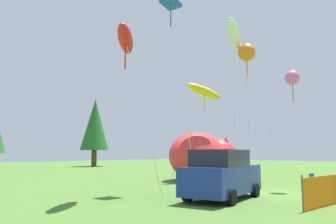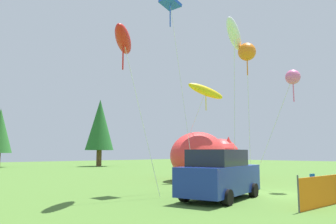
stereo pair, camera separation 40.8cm
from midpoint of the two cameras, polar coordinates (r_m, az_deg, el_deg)
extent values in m
plane|color=#4C752D|center=(15.64, 18.74, -13.45)|extent=(120.00, 120.00, 0.00)
cube|color=navy|center=(13.46, 9.97, -11.49)|extent=(4.56, 2.62, 1.07)
cube|color=#1E232D|center=(13.22, 9.51, -7.87)|extent=(2.64, 2.09, 0.64)
cylinder|color=black|center=(15.07, 9.00, -12.90)|extent=(0.61, 0.36, 0.57)
cylinder|color=black|center=(14.42, 15.46, -13.00)|extent=(0.61, 0.36, 0.57)
cylinder|color=black|center=(12.72, 3.81, -14.06)|extent=(0.61, 0.36, 0.57)
cylinder|color=black|center=(11.95, 11.31, -14.39)|extent=(0.61, 0.36, 0.57)
cube|color=#1959A5|center=(17.48, 25.13, -11.10)|extent=(0.51, 0.51, 0.03)
cube|color=#1959A5|center=(17.56, 24.45, -10.43)|extent=(0.44, 0.08, 0.41)
cylinder|color=#A5A5AD|center=(17.58, 26.05, -11.69)|extent=(0.02, 0.02, 0.41)
cylinder|color=#A5A5AD|center=(17.23, 25.46, -11.83)|extent=(0.02, 0.02, 0.41)
cylinder|color=#A5A5AD|center=(17.76, 24.89, -11.70)|extent=(0.02, 0.02, 0.41)
cylinder|color=#A5A5AD|center=(17.41, 24.29, -11.84)|extent=(0.02, 0.02, 0.41)
ellipsoid|color=red|center=(22.67, 5.98, -7.58)|extent=(5.97, 4.34, 3.24)
ellipsoid|color=yellow|center=(22.69, 6.00, -9.42)|extent=(3.90, 3.13, 1.46)
sphere|color=red|center=(25.99, 9.69, -7.81)|extent=(2.92, 2.92, 2.92)
cone|color=red|center=(26.44, 8.36, -5.29)|extent=(0.82, 0.82, 0.87)
cone|color=red|center=(25.58, 10.96, -5.18)|extent=(0.82, 0.82, 0.87)
cylinder|color=#4C4C51|center=(11.26, 22.75, -12.99)|extent=(0.05, 0.05, 1.14)
cylinder|color=silver|center=(17.79, 12.16, 0.17)|extent=(0.84, 0.77, 8.06)
ellipsoid|color=white|center=(18.21, 12.08, 13.08)|extent=(2.98, 1.80, 1.38)
cylinder|color=white|center=(17.98, 12.14, 10.98)|extent=(0.06, 0.06, 1.20)
cylinder|color=silver|center=(16.60, 3.22, 3.33)|extent=(0.77, 1.04, 9.67)
cube|color=blue|center=(18.18, 1.05, 18.43)|extent=(0.94, 0.94, 0.41)
cylinder|color=blue|center=(17.89, 1.06, 16.40)|extent=(0.06, 0.06, 1.20)
cylinder|color=silver|center=(18.33, 18.23, -3.52)|extent=(0.22, 2.52, 5.73)
sphere|color=pink|center=(18.26, 21.52, 5.70)|extent=(0.76, 0.76, 0.76)
cylinder|color=pink|center=(18.12, 21.62, 3.54)|extent=(0.06, 0.06, 1.20)
cylinder|color=silver|center=(22.35, 4.18, -4.16)|extent=(0.73, 2.52, 5.94)
ellipsoid|color=yellow|center=(22.17, 7.13, 3.62)|extent=(2.84, 1.53, 1.42)
cylinder|color=yellow|center=(22.05, 7.15, 1.83)|extent=(0.06, 0.06, 1.20)
cylinder|color=silver|center=(13.63, -3.80, -0.92)|extent=(1.38, 0.92, 6.59)
ellipsoid|color=red|center=(14.28, -6.97, 12.40)|extent=(2.15, 2.24, 1.10)
cylinder|color=red|center=(14.07, -7.01, 9.71)|extent=(0.06, 0.06, 1.20)
cylinder|color=silver|center=(18.80, 14.54, -1.33)|extent=(1.52, 0.94, 7.29)
sphere|color=orange|center=(18.65, 14.20, 10.13)|extent=(0.97, 0.97, 0.97)
cylinder|color=orange|center=(18.46, 14.26, 8.05)|extent=(0.06, 0.06, 1.20)
cone|color=#2D6B2D|center=(46.97, -27.04, -2.89)|extent=(3.14, 3.14, 5.71)
cylinder|color=brown|center=(45.66, -11.68, -7.87)|extent=(0.70, 0.70, 2.18)
cone|color=#236028|center=(45.82, -11.54, -2.15)|extent=(3.83, 3.83, 6.96)
camera|label=1|loc=(0.20, -89.34, -0.08)|focal=35.00mm
camera|label=2|loc=(0.20, 90.66, 0.08)|focal=35.00mm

